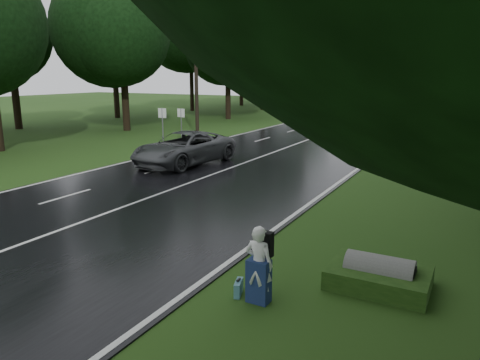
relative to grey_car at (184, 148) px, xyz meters
name	(u,v)px	position (x,y,z in m)	size (l,w,h in m)	color
ground	(81,223)	(2.67, -9.60, -0.90)	(160.00, 160.00, 0.00)	#234414
road	(301,143)	(2.67, 10.40, -0.88)	(12.00, 140.00, 0.04)	black
lane_center	(301,142)	(2.67, 10.40, -0.85)	(0.12, 140.00, 0.01)	silver
grey_car	(184,148)	(0.00, 0.00, 0.00)	(2.84, 6.17, 1.71)	#424446
far_car	(401,106)	(4.50, 40.54, -0.07)	(1.66, 4.77, 1.57)	black
hitchhiker	(259,267)	(10.01, -11.50, -0.11)	(0.63, 0.57, 1.70)	silver
suitcase	(239,288)	(9.49, -11.45, -0.73)	(0.13, 0.46, 0.32)	teal
culvert	(378,286)	(12.12, -9.58, -0.90)	(0.75, 0.75, 1.50)	slate
utility_pole_mid	(197,136)	(-5.83, 10.06, -0.90)	(1.80, 0.28, 10.92)	black
utility_pole_far	(307,113)	(-5.83, 34.77, -0.90)	(1.80, 0.28, 10.01)	black
road_sign_a	(164,148)	(-4.53, 4.06, -0.90)	(0.62, 0.10, 2.57)	white
road_sign_b	(182,144)	(-4.53, 6.13, -0.90)	(0.58, 0.10, 2.41)	white
tree_left_d	(127,130)	(-13.08, 10.07, -0.90)	(9.12, 9.12, 14.25)	black
tree_left_e	(228,119)	(-10.45, 23.00, -0.90)	(8.64, 8.64, 13.50)	black
tree_left_f	(263,110)	(-12.59, 36.12, -0.90)	(11.29, 11.29, 17.64)	black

